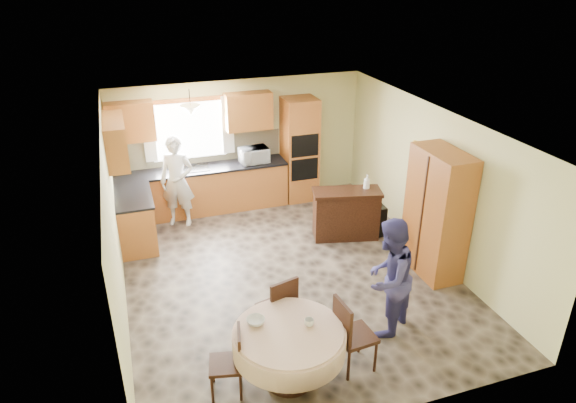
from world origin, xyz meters
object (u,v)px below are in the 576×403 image
Objects in this scene: chair_back at (280,306)px; chair_right at (350,332)px; sideboard at (346,215)px; person_dining at (388,278)px; oven_tower at (300,150)px; cupboard at (437,213)px; person_sink at (177,182)px; chair_left at (231,359)px; dining_table at (289,342)px.

chair_right is (0.63, -0.77, 0.02)m from chair_back.
sideboard is 2.63m from person_dining.
oven_tower is 1.27× the size of person_dining.
cupboard is (0.85, -1.44, 0.59)m from sideboard.
person_sink reaches higher than chair_back.
chair_left is 0.52× the size of person_dining.
person_sink is at bearing 98.38° from dining_table.
chair_left is at bearing -157.32° from cupboard.
person_sink reaches higher than chair_left.
oven_tower is 1.78× the size of sideboard.
chair_right is 4.73m from person_sink.
cupboard is at bearing -178.50° from person_dining.
person_dining is at bearing 113.19° from chair_left.
sideboard is 1.22× the size of chair_back.
chair_left is 0.89× the size of chair_back.
person_dining is (2.19, 0.42, 0.36)m from chair_left.
sideboard is 1.77m from cupboard.
cupboard is 4.63m from person_sink.
sideboard is 3.01m from chair_back.
chair_back is at bearing 142.91° from chair_left.
dining_table is at bearing -18.78° from person_dining.
person_dining is at bearing 17.29° from dining_table.
person_sink is (-0.78, 3.73, 0.33)m from chair_back.
chair_right is (-2.19, -1.60, -0.46)m from cupboard.
chair_left reaches higher than dining_table.
person_sink reaches higher than dining_table.
oven_tower is 1.04× the size of cupboard.
chair_back is (-1.75, -4.12, -0.52)m from oven_tower.
cupboard is 1.80m from person_dining.
person_dining is at bearing -88.90° from sideboard.
dining_table is 0.76m from chair_right.
person_sink is (-1.41, 4.50, 0.31)m from chair_right.
oven_tower reaches higher than person_sink.
person_sink reaches higher than person_dining.
chair_right reaches higher than chair_back.
chair_left is at bearing -117.90° from oven_tower.
chair_back is at bearing -46.68° from person_dining.
person_dining is (-0.57, -2.53, 0.41)m from sideboard.
sideboard is at bearing -138.80° from person_dining.
oven_tower is 4.41m from person_dining.
person_dining is at bearing -39.89° from person_sink.
chair_back is (0.80, 0.68, 0.06)m from chair_left.
sideboard is 3.67m from dining_table.
oven_tower is at bearing 68.94° from dining_table.
person_dining is (0.77, 0.51, 0.28)m from chair_right.
chair_back is (0.12, 0.74, -0.04)m from dining_table.
sideboard is at bearing -83.16° from oven_tower.
chair_back is at bearing -163.58° from cupboard.
cupboard is at bearing -45.69° from sideboard.
chair_left is at bearing -68.68° from person_sink.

